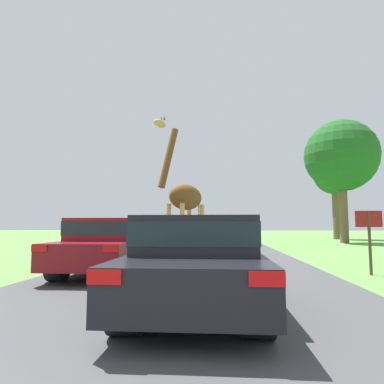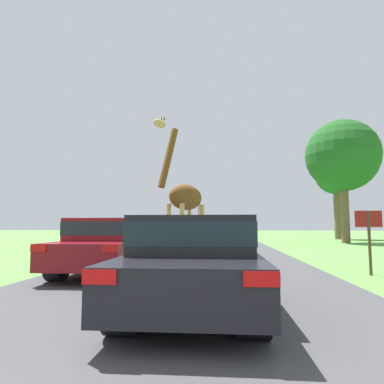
% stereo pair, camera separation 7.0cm
% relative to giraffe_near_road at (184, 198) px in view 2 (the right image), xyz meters
% --- Properties ---
extents(road, '(7.70, 120.00, 0.00)m').
position_rel_giraffe_near_road_xyz_m(road, '(0.47, 17.40, -2.32)').
color(road, '#424244').
rests_on(road, ground).
extents(giraffe_near_road, '(1.85, 2.44, 5.17)m').
position_rel_giraffe_near_road_xyz_m(giraffe_near_road, '(0.00, 0.00, 0.00)').
color(giraffe_near_road, tan).
rests_on(giraffe_near_road, ground).
extents(car_lead_maroon, '(1.95, 4.07, 1.46)m').
position_rel_giraffe_near_road_xyz_m(car_lead_maroon, '(0.95, -7.22, -1.54)').
color(car_lead_maroon, black).
rests_on(car_lead_maroon, ground).
extents(car_queue_right, '(1.80, 4.62, 1.45)m').
position_rel_giraffe_near_road_xyz_m(car_queue_right, '(1.08, 9.44, -1.54)').
color(car_queue_right, gray).
rests_on(car_queue_right, ground).
extents(car_queue_left, '(1.95, 4.77, 1.45)m').
position_rel_giraffe_near_road_xyz_m(car_queue_left, '(-0.44, 17.75, -1.54)').
color(car_queue_left, '#144C28').
rests_on(car_queue_left, ground).
extents(car_far_ahead, '(1.92, 4.22, 1.50)m').
position_rel_giraffe_near_road_xyz_m(car_far_ahead, '(-1.76, -3.43, -1.52)').
color(car_far_ahead, maroon).
rests_on(car_far_ahead, ground).
extents(tree_left_edge, '(5.38, 5.38, 9.20)m').
position_rel_giraffe_near_road_xyz_m(tree_left_edge, '(10.51, 13.43, 4.14)').
color(tree_left_edge, brown).
rests_on(tree_left_edge, ground).
extents(tree_right_cluster, '(3.83, 3.83, 8.01)m').
position_rel_giraffe_near_road_xyz_m(tree_right_cluster, '(12.17, 20.06, 3.65)').
color(tree_right_cluster, brown).
rests_on(tree_right_cluster, ground).
extents(sign_post, '(0.70, 0.08, 1.71)m').
position_rel_giraffe_near_road_xyz_m(sign_post, '(5.32, -3.09, -1.13)').
color(sign_post, '#4C3823').
rests_on(sign_post, ground).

